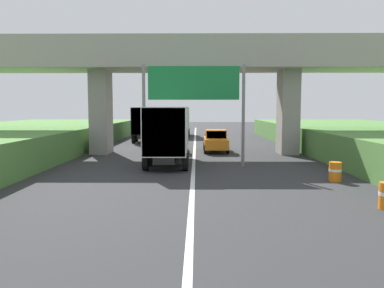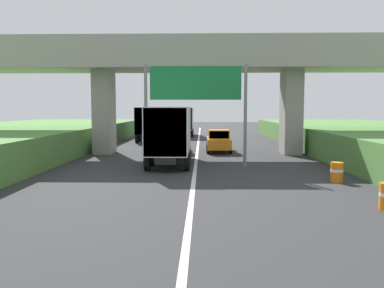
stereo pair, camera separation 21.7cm
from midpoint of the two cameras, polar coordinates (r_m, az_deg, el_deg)
lane_centre_stripe at (r=23.32m, az=0.78°, el=-3.13°), size 0.20×90.94×0.01m
overpass_bridge at (r=29.60m, az=0.95°, el=10.96°), size 40.00×4.80×8.35m
overhead_highway_sign at (r=22.85m, az=0.78°, el=7.66°), size 5.88×0.18×5.85m
truck_green at (r=48.16m, az=-1.10°, el=3.44°), size 2.44×7.30×3.44m
truck_white at (r=23.64m, az=-2.86°, el=1.67°), size 2.44×7.30×3.44m
truck_black at (r=40.83m, az=-5.73°, el=3.11°), size 2.44×7.30×3.44m
car_orange at (r=30.68m, az=4.03°, el=0.45°), size 1.86×4.10×1.72m
car_silver at (r=30.46m, az=-2.37°, el=0.42°), size 1.86×4.10×1.72m
construction_barrel_3 at (r=19.45m, az=20.34°, el=-3.76°), size 0.57×0.57×0.90m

